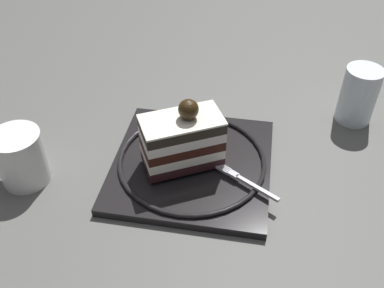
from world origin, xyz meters
TOP-DOWN VIEW (x-y plane):
  - ground_plane at (0.00, 0.00)m, footprint 2.40×2.40m
  - dessert_plate at (-0.02, -0.02)m, footprint 0.26×0.26m
  - cake_slice at (-0.03, -0.01)m, footprint 0.12×0.14m
  - whipped_cream_dollop at (0.06, -0.04)m, footprint 0.04×0.04m
  - fork at (-0.05, -0.11)m, footprint 0.06×0.10m
  - drink_glass_near at (0.17, -0.29)m, footprint 0.06×0.06m
  - drink_glass_far at (-0.09, 0.23)m, footprint 0.08×0.08m

SIDE VIEW (x-z plane):
  - ground_plane at x=0.00m, z-range 0.00..0.00m
  - dessert_plate at x=-0.02m, z-range 0.00..0.02m
  - fork at x=-0.05m, z-range 0.02..0.03m
  - whipped_cream_dollop at x=0.06m, z-range 0.02..0.05m
  - drink_glass_far at x=-0.09m, z-range -0.01..0.08m
  - drink_glass_near at x=0.17m, z-range 0.00..0.10m
  - cake_slice at x=-0.03m, z-range 0.01..0.12m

